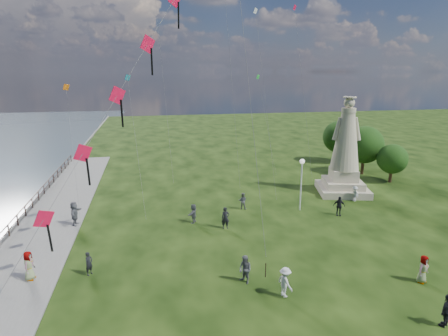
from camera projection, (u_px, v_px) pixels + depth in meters
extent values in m
cube|color=slate|center=(27.00, 260.00, 24.14)|extent=(5.00, 60.00, 0.10)
cylinder|color=black|center=(9.00, 231.00, 27.38)|extent=(0.11, 0.11, 1.00)
cylinder|color=black|center=(18.00, 221.00, 29.28)|extent=(0.11, 0.11, 1.00)
cylinder|color=black|center=(25.00, 212.00, 31.18)|extent=(0.11, 0.11, 1.00)
cylinder|color=black|center=(32.00, 204.00, 33.08)|extent=(0.11, 0.11, 1.00)
cylinder|color=black|center=(39.00, 196.00, 34.97)|extent=(0.11, 0.11, 1.00)
cylinder|color=black|center=(44.00, 190.00, 36.87)|extent=(0.11, 0.11, 1.00)
cylinder|color=black|center=(49.00, 184.00, 38.77)|extent=(0.11, 0.11, 1.00)
cylinder|color=black|center=(54.00, 179.00, 40.67)|extent=(0.11, 0.11, 1.00)
cylinder|color=black|center=(58.00, 174.00, 42.57)|extent=(0.11, 0.11, 1.00)
cylinder|color=black|center=(61.00, 170.00, 44.47)|extent=(0.11, 0.11, 1.00)
cylinder|color=black|center=(65.00, 166.00, 46.36)|extent=(0.11, 0.11, 1.00)
cylinder|color=black|center=(68.00, 162.00, 48.26)|extent=(0.11, 0.11, 1.00)
cylinder|color=black|center=(71.00, 159.00, 50.16)|extent=(0.11, 0.11, 1.00)
cube|color=#C0B091|center=(342.00, 189.00, 37.62)|extent=(5.72, 5.72, 0.67)
cube|color=#C0B091|center=(343.00, 183.00, 37.46)|extent=(4.36, 4.36, 0.67)
cube|color=#C0B091|center=(343.00, 174.00, 37.23)|extent=(2.99, 2.99, 1.11)
cylinder|color=#C0B091|center=(349.00, 110.00, 35.65)|extent=(1.63, 1.63, 0.45)
sphere|color=#C0B091|center=(349.00, 103.00, 35.47)|extent=(1.03, 1.03, 1.03)
cylinder|color=#C0B091|center=(350.00, 97.00, 35.34)|extent=(1.23, 1.23, 0.11)
cylinder|color=silver|center=(301.00, 187.00, 32.46)|extent=(0.13, 0.13, 4.27)
sphere|color=white|center=(302.00, 161.00, 31.89)|extent=(0.43, 0.43, 0.43)
cylinder|color=#382314|center=(363.00, 165.00, 44.25)|extent=(0.36, 0.36, 2.19)
sphere|color=#183C10|center=(365.00, 145.00, 43.63)|extent=(4.37, 4.37, 4.37)
cylinder|color=#382314|center=(391.00, 175.00, 41.11)|extent=(0.36, 0.36, 1.61)
sphere|color=#183C10|center=(392.00, 159.00, 40.65)|extent=(3.23, 3.23, 3.23)
cylinder|color=#382314|center=(338.00, 154.00, 50.09)|extent=(0.36, 0.36, 2.13)
sphere|color=#183C10|center=(339.00, 137.00, 49.49)|extent=(4.26, 4.26, 4.26)
imported|color=black|center=(89.00, 264.00, 22.28)|extent=(0.59, 0.63, 1.45)
imported|color=#595960|center=(245.00, 270.00, 21.39)|extent=(0.85, 0.96, 1.68)
imported|color=silver|center=(285.00, 282.00, 20.10)|extent=(0.88, 1.21, 1.69)
imported|color=black|center=(447.00, 310.00, 17.71)|extent=(1.11, 0.89, 1.69)
imported|color=#595960|center=(423.00, 269.00, 21.45)|extent=(0.95, 0.79, 1.66)
imported|color=#595960|center=(75.00, 215.00, 29.30)|extent=(1.04, 1.88, 1.92)
imported|color=black|center=(225.00, 218.00, 28.86)|extent=(0.64, 0.43, 1.72)
imported|color=#595960|center=(243.00, 201.00, 33.03)|extent=(0.84, 0.68, 1.49)
imported|color=silver|center=(355.00, 194.00, 35.05)|extent=(0.67, 1.02, 1.46)
imported|color=black|center=(339.00, 206.00, 31.50)|extent=(1.09, 0.76, 1.69)
imported|color=#595960|center=(29.00, 267.00, 21.56)|extent=(0.67, 0.94, 1.75)
imported|color=#595960|center=(193.00, 213.00, 30.03)|extent=(1.22, 1.57, 1.56)
cube|color=#F30E3B|center=(44.00, 219.00, 17.31)|extent=(0.87, 0.64, 1.03)
cube|color=black|center=(50.00, 238.00, 17.49)|extent=(0.10, 0.28, 1.48)
cube|color=#F30E3B|center=(83.00, 153.00, 18.50)|extent=(0.87, 0.64, 1.03)
cube|color=black|center=(88.00, 172.00, 18.68)|extent=(0.10, 0.28, 1.48)
cube|color=#F30E3B|center=(117.00, 95.00, 19.70)|extent=(0.87, 0.64, 1.03)
cube|color=black|center=(122.00, 114.00, 19.87)|extent=(0.10, 0.28, 1.48)
cube|color=#F30E3B|center=(148.00, 44.00, 20.89)|extent=(0.87, 0.64, 1.03)
cube|color=black|center=(152.00, 62.00, 21.07)|extent=(0.10, 0.28, 1.48)
cube|color=black|center=(178.00, 15.00, 22.26)|extent=(0.10, 0.28, 1.48)
cylinder|color=black|center=(266.00, 270.00, 22.08)|extent=(0.06, 0.06, 0.90)
cube|color=#167389|center=(128.00, 78.00, 32.44)|extent=(0.51, 0.39, 0.57)
cylinder|color=#595959|center=(137.00, 147.00, 31.57)|extent=(1.02, 5.02, 11.28)
cube|color=silver|center=(256.00, 11.00, 35.63)|extent=(0.51, 0.39, 0.57)
cylinder|color=#595959|center=(266.00, 105.00, 35.52)|extent=(1.02, 5.02, 17.39)
cube|color=#F30E3B|center=(295.00, 7.00, 41.39)|extent=(0.51, 0.39, 0.57)
cylinder|color=#595959|center=(304.00, 94.00, 41.44)|extent=(1.02, 5.02, 18.67)
cylinder|color=#595959|center=(164.00, 88.00, 40.65)|extent=(1.02, 5.02, 20.17)
cube|color=green|center=(258.00, 77.00, 45.53)|extent=(0.51, 0.39, 0.57)
cylinder|color=#595959|center=(267.00, 125.00, 44.65)|extent=(1.02, 5.02, 11.16)
cube|color=orange|center=(66.00, 87.00, 31.14)|extent=(0.51, 0.39, 0.57)
cylinder|color=#595959|center=(73.00, 155.00, 30.17)|extent=(1.02, 5.02, 10.52)
cylinder|color=#595959|center=(231.00, 70.00, 38.24)|extent=(1.02, 5.02, 23.88)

